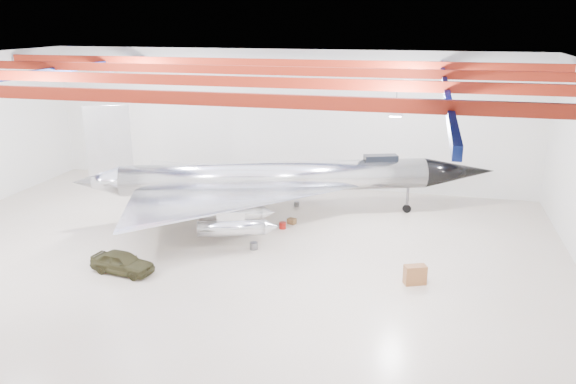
# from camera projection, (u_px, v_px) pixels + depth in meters

# --- Properties ---
(floor) EXTENTS (40.00, 40.00, 0.00)m
(floor) POSITION_uv_depth(u_px,v_px,m) (221.00, 253.00, 33.15)
(floor) COLOR #C2B19A
(floor) RESTS_ON ground
(wall_back) EXTENTS (40.00, 0.00, 40.00)m
(wall_back) POSITION_uv_depth(u_px,v_px,m) (284.00, 119.00, 45.43)
(wall_back) COLOR silver
(wall_back) RESTS_ON floor
(ceiling) EXTENTS (40.00, 40.00, 0.00)m
(ceiling) POSITION_uv_depth(u_px,v_px,m) (214.00, 63.00, 29.90)
(ceiling) COLOR #0A0F38
(ceiling) RESTS_ON wall_back
(ceiling_structure) EXTENTS (39.50, 29.50, 1.08)m
(ceiling_structure) POSITION_uv_depth(u_px,v_px,m) (214.00, 76.00, 30.10)
(ceiling_structure) COLOR maroon
(ceiling_structure) RESTS_ON ceiling
(jet_aircraft) EXTENTS (28.14, 21.29, 7.96)m
(jet_aircraft) POSITION_uv_depth(u_px,v_px,m) (275.00, 181.00, 38.44)
(jet_aircraft) COLOR silver
(jet_aircraft) RESTS_ON floor
(jeep) EXTENTS (3.74, 1.93, 1.22)m
(jeep) POSITION_uv_depth(u_px,v_px,m) (122.00, 262.00, 30.47)
(jeep) COLOR #35321A
(jeep) RESTS_ON floor
(desk) EXTENTS (1.26, 0.95, 1.04)m
(desk) POSITION_uv_depth(u_px,v_px,m) (415.00, 275.00, 29.19)
(desk) COLOR brown
(desk) RESTS_ON floor
(crate_ply) EXTENTS (0.68, 0.60, 0.40)m
(crate_ply) POSITION_uv_depth(u_px,v_px,m) (160.00, 213.00, 39.48)
(crate_ply) COLOR olive
(crate_ply) RESTS_ON floor
(toolbox_red) EXTENTS (0.61, 0.55, 0.35)m
(toolbox_red) POSITION_uv_depth(u_px,v_px,m) (229.00, 210.00, 40.20)
(toolbox_red) COLOR maroon
(toolbox_red) RESTS_ON floor
(engine_drum) EXTENTS (0.53, 0.53, 0.43)m
(engine_drum) POSITION_uv_depth(u_px,v_px,m) (254.00, 246.00, 33.68)
(engine_drum) COLOR #59595B
(engine_drum) RESTS_ON floor
(parts_bin) EXTENTS (0.64, 0.58, 0.37)m
(parts_bin) POSITION_uv_depth(u_px,v_px,m) (292.00, 221.00, 37.88)
(parts_bin) COLOR olive
(parts_bin) RESTS_ON floor
(crate_small) EXTENTS (0.51, 0.46, 0.29)m
(crate_small) POSITION_uv_depth(u_px,v_px,m) (166.00, 205.00, 41.26)
(crate_small) COLOR #59595B
(crate_small) RESTS_ON floor
(tool_chest) EXTENTS (0.49, 0.49, 0.43)m
(tool_chest) POSITION_uv_depth(u_px,v_px,m) (283.00, 225.00, 37.01)
(tool_chest) COLOR maroon
(tool_chest) RESTS_ON floor
(oil_barrel) EXTENTS (0.70, 0.60, 0.43)m
(oil_barrel) POSITION_uv_depth(u_px,v_px,m) (205.00, 228.00, 36.60)
(oil_barrel) COLOR olive
(oil_barrel) RESTS_ON floor
(spares_box) EXTENTS (0.49, 0.49, 0.35)m
(spares_box) POSITION_uv_depth(u_px,v_px,m) (297.00, 204.00, 41.42)
(spares_box) COLOR #59595B
(spares_box) RESTS_ON floor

